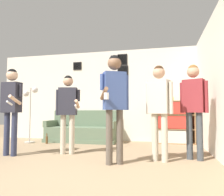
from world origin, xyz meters
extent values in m
plane|color=#937A5B|center=(0.00, 0.00, 0.00)|extent=(20.00, 20.00, 0.00)
cube|color=silver|center=(0.00, 3.97, 1.35)|extent=(7.30, 0.06, 2.70)
cube|color=black|center=(0.37, 3.93, 2.06)|extent=(0.32, 0.02, 0.33)
cube|color=beige|center=(0.37, 3.92, 2.06)|extent=(0.27, 0.01, 0.29)
cube|color=black|center=(-1.08, 3.93, 2.29)|extent=(0.27, 0.02, 0.24)
cube|color=beige|center=(-1.08, 3.92, 2.29)|extent=(0.22, 0.01, 0.20)
cube|color=black|center=(0.13, 3.93, 2.39)|extent=(0.26, 0.02, 0.33)
cube|color=gray|center=(0.13, 3.92, 2.39)|extent=(0.21, 0.01, 0.29)
cube|color=black|center=(0.36, 3.93, 2.41)|extent=(0.28, 0.02, 0.34)
cube|color=beige|center=(0.36, 3.92, 2.41)|extent=(0.24, 0.01, 0.29)
cube|color=silver|center=(2.48, 1.97, 1.35)|extent=(0.06, 6.34, 2.70)
cube|color=#5B7056|center=(-0.76, 3.50, 0.05)|extent=(2.05, 0.80, 0.10)
cube|color=#5B7056|center=(-0.76, 3.50, 0.26)|extent=(1.99, 0.74, 0.32)
cube|color=#5B7056|center=(-0.76, 3.83, 0.66)|extent=(1.99, 0.14, 0.48)
cube|color=#5B7056|center=(-1.72, 3.50, 0.51)|extent=(0.12, 0.74, 0.18)
cube|color=#5B7056|center=(0.21, 3.50, 0.51)|extent=(0.12, 0.74, 0.18)
cube|color=olive|center=(1.31, 3.75, 0.58)|extent=(0.02, 0.30, 1.15)
cube|color=olive|center=(2.33, 3.75, 0.58)|extent=(0.02, 0.30, 1.15)
cube|color=olive|center=(1.82, 3.89, 0.58)|extent=(1.05, 0.01, 1.15)
cube|color=olive|center=(1.82, 3.75, 0.01)|extent=(1.00, 0.30, 0.02)
cube|color=olive|center=(1.82, 3.75, 1.14)|extent=(1.00, 0.30, 0.02)
cube|color=olive|center=(1.82, 3.75, 0.38)|extent=(1.00, 0.30, 0.02)
cube|color=olive|center=(1.82, 3.75, 0.77)|extent=(1.00, 0.30, 0.02)
cube|color=beige|center=(1.82, 3.74, 0.19)|extent=(0.86, 0.26, 0.33)
cube|color=red|center=(1.82, 3.74, 0.57)|extent=(0.86, 0.26, 0.33)
cube|color=red|center=(1.82, 3.74, 0.96)|extent=(0.86, 0.26, 0.33)
cylinder|color=#ADA89E|center=(-2.10, 3.00, 0.01)|extent=(0.28, 0.28, 0.03)
cylinder|color=#ADA89E|center=(-2.10, 3.00, 0.78)|extent=(0.03, 0.03, 1.50)
cylinder|color=#ADA89E|center=(-2.03, 3.00, 1.50)|extent=(0.02, 0.16, 0.02)
sphere|color=silver|center=(-1.96, 3.00, 1.47)|extent=(0.17, 0.17, 0.17)
cylinder|color=#ADA89E|center=(-2.17, 3.00, 1.40)|extent=(0.02, 0.16, 0.02)
sphere|color=silver|center=(-2.24, 3.00, 1.37)|extent=(0.17, 0.17, 0.17)
cylinder|color=#2D334C|center=(-1.49, 1.33, 0.42)|extent=(0.11, 0.11, 0.84)
cylinder|color=#2D334C|center=(-1.31, 1.32, 0.42)|extent=(0.11, 0.11, 0.84)
cube|color=#282833|center=(-1.40, 1.32, 1.14)|extent=(0.38, 0.23, 0.60)
sphere|color=#D1A889|center=(-1.40, 1.32, 1.58)|extent=(0.22, 0.22, 0.22)
sphere|color=black|center=(-1.40, 1.32, 1.62)|extent=(0.19, 0.19, 0.19)
cylinder|color=#282833|center=(-1.19, 1.31, 1.27)|extent=(0.07, 0.07, 0.25)
cylinder|color=#D1A889|center=(-1.20, 1.17, 1.08)|extent=(0.09, 0.31, 0.19)
cylinder|color=white|center=(-1.21, 1.03, 1.02)|extent=(0.05, 0.14, 0.09)
cylinder|color=#282833|center=(-1.62, 1.34, 1.12)|extent=(0.07, 0.07, 0.56)
cylinder|color=#B7AD99|center=(-0.47, 1.72, 0.40)|extent=(0.11, 0.11, 0.79)
cylinder|color=#B7AD99|center=(-0.30, 1.76, 0.40)|extent=(0.11, 0.11, 0.79)
cube|color=#282833|center=(-0.39, 1.74, 1.07)|extent=(0.39, 0.27, 0.56)
sphere|color=tan|center=(-0.39, 1.74, 1.49)|extent=(0.20, 0.20, 0.20)
sphere|color=black|center=(-0.39, 1.74, 1.52)|extent=(0.17, 0.17, 0.17)
cylinder|color=#282833|center=(-0.18, 1.78, 1.19)|extent=(0.07, 0.07, 0.24)
cylinder|color=tan|center=(-0.15, 1.65, 1.01)|extent=(0.12, 0.30, 0.18)
cylinder|color=white|center=(-0.12, 1.53, 0.95)|extent=(0.06, 0.15, 0.09)
cylinder|color=#282833|center=(-0.60, 1.69, 1.05)|extent=(0.07, 0.07, 0.53)
cylinder|color=brown|center=(0.66, 1.06, 0.44)|extent=(0.11, 0.11, 0.89)
cylinder|color=brown|center=(0.82, 1.15, 0.44)|extent=(0.11, 0.11, 0.89)
cube|color=#384C84|center=(0.74, 1.11, 1.20)|extent=(0.41, 0.35, 0.63)
sphere|color=brown|center=(0.74, 1.11, 1.67)|extent=(0.23, 0.23, 0.23)
sphere|color=black|center=(0.74, 1.11, 1.71)|extent=(0.20, 0.20, 0.20)
cylinder|color=#384C84|center=(0.92, 1.21, 1.18)|extent=(0.07, 0.07, 0.59)
cylinder|color=#384C84|center=(0.55, 1.00, 1.35)|extent=(0.07, 0.07, 0.27)
cylinder|color=brown|center=(0.62, 0.87, 1.14)|extent=(0.21, 0.31, 0.19)
cylinder|color=white|center=(0.69, 0.75, 1.09)|extent=(0.08, 0.08, 0.10)
cylinder|color=#B7AD99|center=(1.37, 1.53, 0.41)|extent=(0.11, 0.11, 0.82)
cylinder|color=#B7AD99|center=(1.54, 1.46, 0.41)|extent=(0.11, 0.11, 0.82)
cube|color=#BCB2A3|center=(1.46, 1.49, 1.12)|extent=(0.41, 0.33, 0.58)
sphere|color=tan|center=(1.46, 1.49, 1.55)|extent=(0.21, 0.21, 0.21)
sphere|color=#382314|center=(1.46, 1.49, 1.59)|extent=(0.18, 0.18, 0.18)
cylinder|color=#BCB2A3|center=(1.65, 1.41, 1.09)|extent=(0.07, 0.07, 0.55)
cylinder|color=#BCB2A3|center=(1.26, 1.58, 1.09)|extent=(0.07, 0.07, 0.55)
cylinder|color=#3D4247|center=(1.98, 1.79, 0.42)|extent=(0.11, 0.11, 0.84)
cylinder|color=#3D4247|center=(2.15, 1.71, 0.42)|extent=(0.11, 0.11, 0.84)
cube|color=maroon|center=(2.06, 1.75, 1.14)|extent=(0.41, 0.33, 0.60)
sphere|color=tan|center=(2.06, 1.75, 1.59)|extent=(0.22, 0.22, 0.22)
sphere|color=brown|center=(2.06, 1.75, 1.62)|extent=(0.19, 0.19, 0.19)
cylinder|color=maroon|center=(2.26, 1.66, 1.12)|extent=(0.07, 0.07, 0.56)
cylinder|color=maroon|center=(1.87, 1.84, 1.12)|extent=(0.07, 0.07, 0.56)
cylinder|color=brown|center=(-1.53, 2.94, 0.10)|extent=(0.06, 0.06, 0.19)
cylinder|color=brown|center=(-1.53, 2.94, 0.23)|extent=(0.03, 0.03, 0.08)
cylinder|color=yellow|center=(1.77, 3.75, 1.20)|extent=(0.08, 0.08, 0.10)
camera|label=1|loc=(1.52, -2.42, 0.86)|focal=35.00mm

